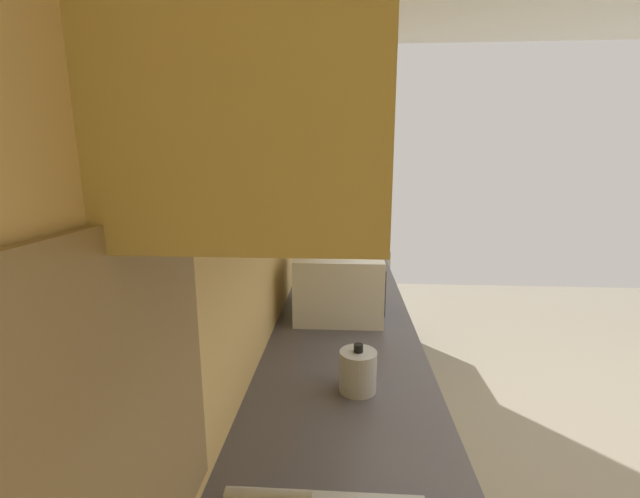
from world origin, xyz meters
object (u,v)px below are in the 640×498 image
oven_range (348,291)px  bowl (351,260)px  kettle (358,370)px  microwave (339,282)px

oven_range → bowl: bearing=-179.0°
kettle → oven_range: bearing=0.3°
oven_range → kettle: (-2.36, -0.01, 0.51)m
microwave → bowl: size_ratio=2.36×
kettle → bowl: bearing=0.0°
bowl → microwave: bearing=175.9°
bowl → kettle: (-1.63, -0.00, 0.04)m
bowl → kettle: bearing=-180.0°
oven_range → bowl: 0.86m
microwave → kettle: size_ratio=2.81×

